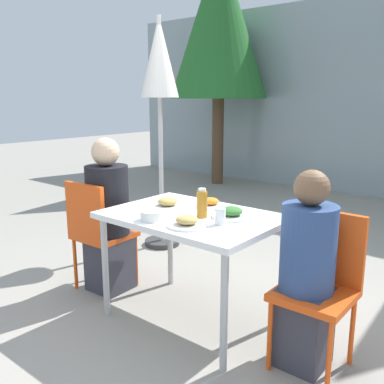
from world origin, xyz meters
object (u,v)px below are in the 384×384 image
at_px(salad_bowl, 152,215).
at_px(tree_behind_right, 219,22).
at_px(person_left, 108,219).
at_px(closed_umbrella, 159,72).
at_px(bottle, 202,204).
at_px(chair_right, 321,277).
at_px(drinking_cup, 220,216).
at_px(person_right, 306,276).
at_px(chair_left, 96,228).

xyz_separation_m(salad_bowl, tree_behind_right, (-2.59, 4.25, 1.93)).
bearing_deg(person_left, closed_umbrella, 108.72).
height_order(closed_umbrella, bottle, closed_umbrella).
distance_m(person_left, tree_behind_right, 4.93).
bearing_deg(chair_right, tree_behind_right, -48.21).
relative_size(person_left, tree_behind_right, 0.30).
bearing_deg(tree_behind_right, chair_right, -47.66).
distance_m(bottle, salad_bowl, 0.33).
bearing_deg(chair_right, drinking_cup, 14.68).
distance_m(chair_right, bottle, 0.84).
bearing_deg(tree_behind_right, closed_umbrella, -63.79).
relative_size(drinking_cup, salad_bowl, 0.68).
bearing_deg(drinking_cup, person_right, 8.36).
xyz_separation_m(closed_umbrella, salad_bowl, (1.11, -1.25, -0.96)).
bearing_deg(bottle, chair_left, -173.69).
distance_m(person_left, person_right, 1.63).
bearing_deg(person_right, bottle, 1.26).
xyz_separation_m(closed_umbrella, bottle, (1.31, -1.00, -0.90)).
height_order(chair_left, salad_bowl, chair_left).
height_order(person_right, drinking_cup, person_right).
height_order(chair_left, chair_right, same).
bearing_deg(person_right, closed_umbrella, -26.32).
distance_m(person_left, drinking_cup, 1.12).
xyz_separation_m(person_left, chair_right, (1.67, 0.13, -0.06)).
height_order(chair_right, salad_bowl, chair_right).
relative_size(chair_left, drinking_cup, 8.59).
height_order(chair_left, tree_behind_right, tree_behind_right).
distance_m(closed_umbrella, bottle, 1.88).
xyz_separation_m(person_left, person_right, (1.63, 0.05, -0.04)).
bearing_deg(person_right, tree_behind_right, -49.19).
bearing_deg(bottle, tree_behind_right, 124.84).
xyz_separation_m(chair_left, closed_umbrella, (-0.36, 1.11, 1.23)).
distance_m(drinking_cup, tree_behind_right, 5.38).
distance_m(person_right, drinking_cup, 0.60).
distance_m(person_left, closed_umbrella, 1.60).
height_order(person_right, salad_bowl, person_right).
bearing_deg(chair_left, closed_umbrella, 105.12).
relative_size(closed_umbrella, tree_behind_right, 0.57).
relative_size(person_left, drinking_cup, 11.80).
distance_m(closed_umbrella, drinking_cup, 2.06).
xyz_separation_m(bottle, tree_behind_right, (-2.79, 4.00, 1.87)).
bearing_deg(closed_umbrella, chair_left, -72.20).
xyz_separation_m(chair_right, bottle, (-0.77, -0.10, 0.32)).
bearing_deg(bottle, person_left, -178.54).
height_order(bottle, salad_bowl, bottle).
distance_m(drinking_cup, salad_bowl, 0.43).
distance_m(chair_left, bottle, 1.01).
bearing_deg(chair_right, person_right, 57.97).
bearing_deg(person_right, person_left, 1.06).
xyz_separation_m(person_left, drinking_cup, (1.09, -0.03, 0.23)).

